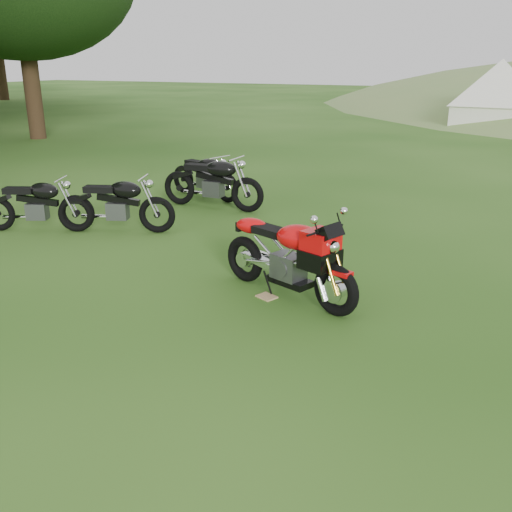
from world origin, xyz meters
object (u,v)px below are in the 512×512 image
at_px(vintage_moto_c, 212,181).
at_px(vintage_moto_d, 204,175).
at_px(sport_motorcycle, 288,250).
at_px(tent_left, 499,95).
at_px(vintage_moto_b, 116,203).
at_px(plywood_board, 267,297).
at_px(vintage_moto_a, 35,203).

height_order(vintage_moto_c, vintage_moto_d, vintage_moto_c).
relative_size(sport_motorcycle, tent_left, 0.62).
xyz_separation_m(vintage_moto_b, vintage_moto_c, (0.63, 2.02, 0.04)).
bearing_deg(tent_left, vintage_moto_c, -98.03).
relative_size(vintage_moto_b, tent_left, 0.60).
bearing_deg(vintage_moto_c, tent_left, 75.91).
bearing_deg(vintage_moto_d, vintage_moto_c, -33.77).
bearing_deg(vintage_moto_c, plywood_board, -53.16).
height_order(vintage_moto_a, vintage_moto_b, vintage_moto_b).
height_order(vintage_moto_b, vintage_moto_d, vintage_moto_b).
xyz_separation_m(plywood_board, vintage_moto_d, (-3.27, 4.15, 0.46)).
xyz_separation_m(sport_motorcycle, vintage_moto_d, (-3.47, 4.02, -0.10)).
height_order(sport_motorcycle, vintage_moto_b, sport_motorcycle).
xyz_separation_m(vintage_moto_b, vintage_moto_d, (0.04, 2.72, -0.02)).
xyz_separation_m(plywood_board, vintage_moto_b, (-3.31, 1.43, 0.48)).
xyz_separation_m(vintage_moto_a, vintage_moto_d, (1.23, 3.26, 0.00)).
relative_size(sport_motorcycle, vintage_moto_d, 1.07).
distance_m(sport_motorcycle, tent_left, 19.93).
relative_size(vintage_moto_a, vintage_moto_d, 1.00).
xyz_separation_m(sport_motorcycle, plywood_board, (-0.20, -0.13, -0.57)).
distance_m(sport_motorcycle, vintage_moto_d, 5.31).
bearing_deg(tent_left, vintage_moto_d, -100.58).
relative_size(vintage_moto_a, vintage_moto_c, 0.89).
bearing_deg(vintage_moto_c, sport_motorcycle, -50.04).
bearing_deg(plywood_board, sport_motorcycle, 32.96).
xyz_separation_m(sport_motorcycle, vintage_moto_a, (-4.70, 0.76, -0.10)).
distance_m(vintage_moto_d, tent_left, 16.50).
height_order(plywood_board, vintage_moto_b, vintage_moto_b).
relative_size(vintage_moto_a, vintage_moto_b, 0.96).
relative_size(sport_motorcycle, vintage_moto_b, 1.03).
height_order(sport_motorcycle, vintage_moto_d, sport_motorcycle).
distance_m(vintage_moto_a, vintage_moto_d, 3.49).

